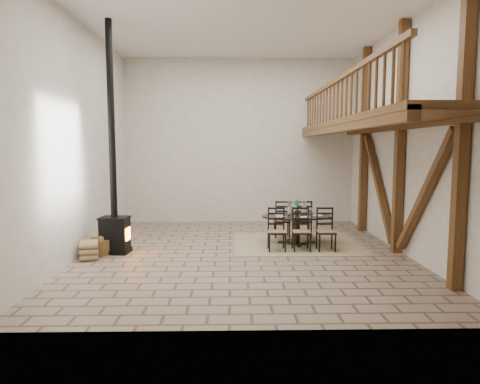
{
  "coord_description": "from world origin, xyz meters",
  "views": [
    {
      "loc": [
        -0.28,
        -9.23,
        2.33
      ],
      "look_at": [
        -0.08,
        0.4,
        1.31
      ],
      "focal_mm": 32.0,
      "sensor_mm": 36.0,
      "label": 1
    }
  ],
  "objects_px": {
    "log_basket": "(101,246)",
    "log_stack": "(89,250)",
    "dining_table": "(297,229)",
    "wood_stove": "(114,202)"
  },
  "relations": [
    {
      "from": "wood_stove",
      "to": "log_basket",
      "type": "bearing_deg",
      "value": -158.91
    },
    {
      "from": "log_basket",
      "to": "log_stack",
      "type": "bearing_deg",
      "value": -104.73
    },
    {
      "from": "dining_table",
      "to": "wood_stove",
      "type": "xyz_separation_m",
      "value": [
        -4.14,
        -0.7,
        0.75
      ]
    },
    {
      "from": "wood_stove",
      "to": "dining_table",
      "type": "bearing_deg",
      "value": 14.92
    },
    {
      "from": "dining_table",
      "to": "log_basket",
      "type": "xyz_separation_m",
      "value": [
        -4.43,
        -0.78,
        -0.2
      ]
    },
    {
      "from": "log_basket",
      "to": "log_stack",
      "type": "relative_size",
      "value": 0.89
    },
    {
      "from": "dining_table",
      "to": "log_stack",
      "type": "xyz_separation_m",
      "value": [
        -4.54,
        -1.21,
        -0.2
      ]
    },
    {
      "from": "dining_table",
      "to": "log_stack",
      "type": "relative_size",
      "value": 3.26
    },
    {
      "from": "log_basket",
      "to": "log_stack",
      "type": "height_order",
      "value": "log_basket"
    },
    {
      "from": "dining_table",
      "to": "wood_stove",
      "type": "height_order",
      "value": "wood_stove"
    }
  ]
}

